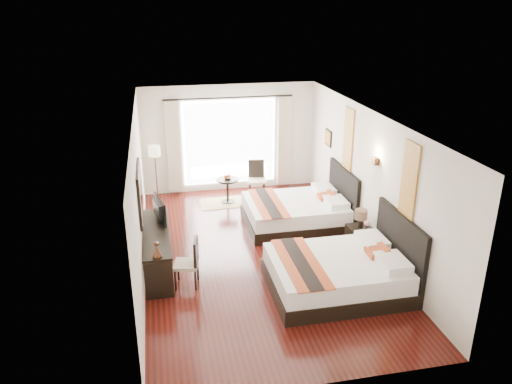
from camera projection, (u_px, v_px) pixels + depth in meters
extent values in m
cube|color=#330A09|center=(259.00, 254.00, 10.07)|extent=(4.50, 7.50, 0.01)
cube|color=white|center=(259.00, 117.00, 9.05)|extent=(4.50, 7.50, 0.02)
cube|color=silver|center=(369.00, 181.00, 9.98)|extent=(0.01, 7.50, 2.80)
cube|color=silver|center=(139.00, 198.00, 9.13)|extent=(0.01, 7.50, 2.80)
cube|color=silver|center=(229.00, 138.00, 12.97)|extent=(4.50, 0.01, 2.80)
cube|color=silver|center=(322.00, 295.00, 6.14)|extent=(4.50, 0.01, 2.80)
cube|color=white|center=(229.00, 142.00, 13.00)|extent=(2.40, 0.02, 2.20)
cube|color=white|center=(230.00, 143.00, 12.94)|extent=(2.30, 0.02, 2.10)
cube|color=#B8A68E|center=(173.00, 147.00, 12.64)|extent=(0.35, 0.14, 2.35)
cube|color=#B8A68E|center=(284.00, 141.00, 13.18)|extent=(0.35, 0.14, 2.35)
cube|color=maroon|center=(409.00, 181.00, 8.33)|extent=(0.03, 0.50, 1.35)
cube|color=maroon|center=(348.00, 139.00, 10.83)|extent=(0.03, 0.50, 1.35)
cube|color=#492B1A|center=(375.00, 161.00, 9.47)|extent=(0.10, 0.14, 0.14)
cube|color=black|center=(140.00, 193.00, 8.94)|extent=(0.04, 1.25, 0.95)
cube|color=white|center=(141.00, 193.00, 8.94)|extent=(0.01, 1.12, 0.82)
cube|color=black|center=(335.00, 283.00, 8.76)|extent=(2.27, 1.77, 0.28)
cube|color=white|center=(336.00, 268.00, 8.65)|extent=(2.21, 1.73, 0.33)
cube|color=black|center=(399.00, 250.00, 8.79)|extent=(0.08, 1.77, 1.33)
cube|color=maroon|center=(301.00, 263.00, 8.47)|extent=(0.61, 1.83, 0.02)
cube|color=black|center=(294.00, 220.00, 11.27)|extent=(2.18, 1.70, 0.27)
cube|color=white|center=(295.00, 208.00, 11.17)|extent=(2.12, 1.66, 0.32)
cube|color=black|center=(343.00, 195.00, 11.30)|extent=(0.08, 1.70, 1.28)
cube|color=maroon|center=(268.00, 203.00, 10.99)|extent=(0.59, 1.76, 0.02)
cube|color=black|center=(360.00, 240.00, 10.04)|extent=(0.44, 0.55, 0.53)
cylinder|color=black|center=(360.00, 224.00, 9.96)|extent=(0.11, 0.11, 0.21)
cylinder|color=#412D1F|center=(361.00, 214.00, 9.89)|extent=(0.25, 0.25, 0.19)
imported|color=black|center=(366.00, 230.00, 9.75)|extent=(0.17, 0.17, 0.14)
cube|color=black|center=(158.00, 250.00, 9.41)|extent=(0.50, 2.20, 0.76)
imported|color=black|center=(156.00, 210.00, 9.65)|extent=(0.27, 0.80, 0.46)
cube|color=#B5A58B|center=(186.00, 264.00, 8.81)|extent=(0.50, 0.50, 0.06)
cube|color=black|center=(196.00, 252.00, 8.72)|extent=(0.13, 0.39, 0.47)
cylinder|color=black|center=(158.00, 200.00, 12.67)|extent=(0.22, 0.22, 0.03)
cylinder|color=#492B1A|center=(156.00, 177.00, 12.45)|extent=(0.03, 0.03, 1.23)
cylinder|color=beige|center=(154.00, 151.00, 12.20)|extent=(0.29, 0.29, 0.26)
cylinder|color=black|center=(228.00, 191.00, 12.47)|extent=(0.54, 0.54, 0.62)
imported|color=#4B371A|center=(228.00, 178.00, 12.36)|extent=(0.24, 0.24, 0.05)
cube|color=#B5A58B|center=(257.00, 181.00, 12.80)|extent=(0.49, 0.49, 0.06)
cube|color=black|center=(256.00, 169.00, 12.89)|extent=(0.41, 0.10, 0.48)
cube|color=tan|center=(223.00, 203.00, 12.53)|extent=(1.17, 0.82, 0.01)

